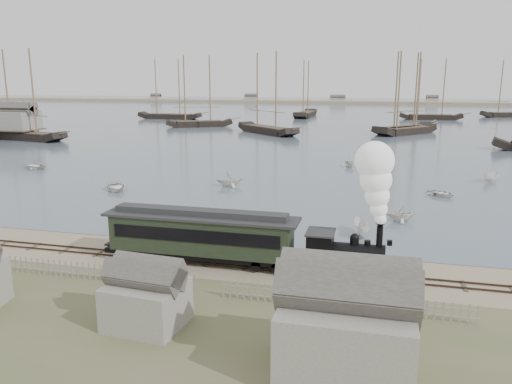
# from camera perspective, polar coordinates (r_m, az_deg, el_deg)

# --- Properties ---
(ground) EXTENTS (600.00, 600.00, 0.00)m
(ground) POSITION_cam_1_polar(r_m,az_deg,el_deg) (40.27, -7.32, -6.80)
(ground) COLOR tan
(ground) RESTS_ON ground
(harbor_water) EXTENTS (600.00, 336.00, 0.06)m
(harbor_water) POSITION_cam_1_polar(r_m,az_deg,el_deg) (206.19, 10.18, 8.88)
(harbor_water) COLOR #435260
(harbor_water) RESTS_ON ground
(rail_track) EXTENTS (120.00, 1.80, 0.16)m
(rail_track) POSITION_cam_1_polar(r_m,az_deg,el_deg) (38.52, -8.40, -7.70)
(rail_track) COLOR #34221C
(rail_track) RESTS_ON ground
(picket_fence_west) EXTENTS (19.00, 0.10, 1.20)m
(picket_fence_west) POSITION_cam_1_polar(r_m,az_deg,el_deg) (37.44, -20.74, -9.10)
(picket_fence_west) COLOR gray
(picket_fence_west) RESTS_ON ground
(picket_fence_east) EXTENTS (15.00, 0.10, 1.20)m
(picket_fence_east) POSITION_cam_1_polar(r_m,az_deg,el_deg) (30.89, 10.00, -13.19)
(picket_fence_east) COLOR gray
(picket_fence_east) RESTS_ON ground
(shed_mid) EXTENTS (4.00, 3.50, 3.60)m
(shed_mid) POSITION_cam_1_polar(r_m,az_deg,el_deg) (29.45, -12.27, -14.66)
(shed_mid) COLOR gray
(shed_mid) RESTS_ON ground
(shed_right) EXTENTS (6.00, 5.00, 5.10)m
(shed_right) POSITION_cam_1_polar(r_m,az_deg,el_deg) (25.18, 10.05, -19.66)
(shed_right) COLOR gray
(shed_right) RESTS_ON ground
(far_spit) EXTENTS (500.00, 20.00, 1.80)m
(far_spit) POSITION_cam_1_polar(r_m,az_deg,el_deg) (285.93, 11.33, 9.87)
(far_spit) COLOR tan
(far_spit) RESTS_ON ground
(locomotive) EXTENTS (7.29, 2.72, 9.09)m
(locomotive) POSITION_cam_1_polar(r_m,az_deg,el_deg) (34.53, 12.85, -3.05)
(locomotive) COLOR black
(locomotive) RESTS_ON ground
(passenger_coach) EXTENTS (14.65, 2.83, 3.56)m
(passenger_coach) POSITION_cam_1_polar(r_m,az_deg,el_deg) (37.27, -6.35, -4.76)
(passenger_coach) COLOR black
(passenger_coach) RESTS_ON ground
(beached_dinghy) EXTENTS (4.67, 5.17, 0.88)m
(beached_dinghy) POSITION_cam_1_polar(r_m,az_deg,el_deg) (42.97, -13.85, -5.19)
(beached_dinghy) COLOR silver
(beached_dinghy) RESTS_ON ground
(rowboat_0) EXTENTS (5.44, 5.26, 0.92)m
(rowboat_0) POSITION_cam_1_polar(r_m,az_deg,el_deg) (63.62, -15.79, 0.60)
(rowboat_0) COLOR silver
(rowboat_0) RESTS_ON harbor_water
(rowboat_1) EXTENTS (4.34, 4.51, 1.82)m
(rowboat_1) POSITION_cam_1_polar(r_m,az_deg,el_deg) (63.63, -3.05, 1.49)
(rowboat_1) COLOR silver
(rowboat_1) RESTS_ON harbor_water
(rowboat_2) EXTENTS (3.53, 1.65, 1.32)m
(rowboat_2) POSITION_cam_1_polar(r_m,az_deg,el_deg) (44.73, 11.89, -4.00)
(rowboat_2) COLOR silver
(rowboat_2) RESTS_ON harbor_water
(rowboat_3) EXTENTS (4.19, 4.24, 0.72)m
(rowboat_3) POSITION_cam_1_polar(r_m,az_deg,el_deg) (62.12, 20.38, -0.11)
(rowboat_3) COLOR silver
(rowboat_3) RESTS_ON harbor_water
(rowboat_4) EXTENTS (3.27, 3.52, 1.52)m
(rowboat_4) POSITION_cam_1_polar(r_m,az_deg,el_deg) (49.96, 16.24, -2.35)
(rowboat_4) COLOR silver
(rowboat_4) RESTS_ON harbor_water
(rowboat_5) EXTENTS (3.46, 3.12, 1.31)m
(rowboat_5) POSITION_cam_1_polar(r_m,az_deg,el_deg) (73.16, 25.26, 1.56)
(rowboat_5) COLOR silver
(rowboat_5) RESTS_ON harbor_water
(rowboat_6) EXTENTS (4.23, 4.97, 0.87)m
(rowboat_6) POSITION_cam_1_polar(r_m,az_deg,el_deg) (83.45, -24.03, 2.77)
(rowboat_6) COLOR silver
(rowboat_6) RESTS_ON harbor_water
(rowboat_7) EXTENTS (3.61, 3.40, 1.51)m
(rowboat_7) POSITION_cam_1_polar(r_m,az_deg,el_deg) (79.07, 10.63, 3.40)
(rowboat_7) COLOR silver
(rowboat_7) RESTS_ON harbor_water
(schooner_0) EXTENTS (22.37, 9.57, 20.00)m
(schooner_0) POSITION_cam_1_polar(r_m,az_deg,el_deg) (123.51, -25.25, 10.04)
(schooner_0) COLOR black
(schooner_0) RESTS_ON harbor_water
(schooner_1) EXTENTS (18.53, 12.40, 20.00)m
(schooner_1) POSITION_cam_1_polar(r_m,az_deg,el_deg) (143.92, -6.58, 11.38)
(schooner_1) COLOR black
(schooner_1) RESTS_ON harbor_water
(schooner_2) EXTENTS (19.05, 18.31, 20.00)m
(schooner_2) POSITION_cam_1_polar(r_m,az_deg,el_deg) (125.42, 1.30, 11.26)
(schooner_2) COLOR black
(schooner_2) RESTS_ON harbor_water
(schooner_3) EXTENTS (15.67, 17.21, 20.00)m
(schooner_3) POSITION_cam_1_polar(r_m,az_deg,el_deg) (128.98, 17.15, 10.75)
(schooner_3) COLOR black
(schooner_3) RESTS_ON harbor_water
(schooner_6) EXTENTS (22.33, 5.85, 20.00)m
(schooner_6) POSITION_cam_1_polar(r_m,az_deg,el_deg) (174.49, -9.96, 11.51)
(schooner_6) COLOR black
(schooner_6) RESTS_ON harbor_water
(schooner_7) EXTENTS (6.21, 23.35, 20.00)m
(schooner_7) POSITION_cam_1_polar(r_m,az_deg,el_deg) (182.82, 5.74, 11.68)
(schooner_7) COLOR black
(schooner_7) RESTS_ON harbor_water
(schooner_8) EXTENTS (20.42, 5.79, 20.00)m
(schooner_8) POSITION_cam_1_polar(r_m,az_deg,el_deg) (178.53, 19.56, 11.00)
(schooner_8) COLOR black
(schooner_8) RESTS_ON harbor_water
(schooner_10) EXTENTS (17.00, 20.41, 20.00)m
(schooner_10) POSITION_cam_1_polar(r_m,az_deg,el_deg) (131.96, 16.90, 10.80)
(schooner_10) COLOR black
(schooner_10) RESTS_ON harbor_water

